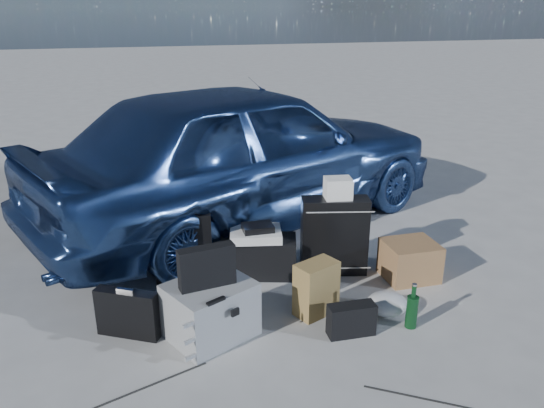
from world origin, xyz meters
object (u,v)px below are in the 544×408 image
Objects in this scene: pelican_case at (210,310)px; briefcase at (128,313)px; car at (245,153)px; duffel_bag at (256,256)px; suitcase_left at (184,247)px; cardboard_box at (410,260)px; green_bottle at (412,306)px; suitcase_right at (334,236)px.

pelican_case is 0.59m from briefcase.
duffel_bag is at bearing 147.15° from car.
cardboard_box is at bearing -5.38° from suitcase_left.
green_bottle is (1.49, -1.20, -0.14)m from suitcase_left.
cardboard_box is 0.78m from green_bottle.
car is 6.62× the size of suitcase_right.
car reaches higher than green_bottle.
duffel_bag is (1.11, 0.63, -0.00)m from briefcase.
cardboard_box is (0.59, -0.30, -0.18)m from suitcase_right.
suitcase_left is at bearing 69.29° from pelican_case.
cardboard_box is at bearing -11.92° from suitcase_right.
pelican_case is at bearing -75.88° from suitcase_left.
briefcase reaches higher than cardboard_box.
suitcase_left reaches higher than briefcase.
pelican_case is 0.91× the size of suitcase_left.
cardboard_box is at bearing 60.81° from green_bottle.
pelican_case is 0.97m from duffel_bag.
duffel_bag is 1.33m from cardboard_box.
green_bottle is at bearing -33.84° from duffel_bag.
car reaches higher than cardboard_box.
suitcase_right is at bearing 46.15° from briefcase.
car is 2.05m from cardboard_box.
pelican_case reaches higher than cardboard_box.
suitcase_right reaches higher than cardboard_box.
pelican_case is at bearing 136.60° from car.
car is 2.36m from briefcase.
pelican_case is at bearing -137.08° from suitcase_right.
green_bottle is at bearing -37.68° from pelican_case.
suitcase_right reaches higher than pelican_case.
suitcase_left is 1.42× the size of cardboard_box.
suitcase_right reaches higher than suitcase_left.
suitcase_left reaches higher than green_bottle.
green_bottle is (0.66, -2.34, -0.61)m from car.
suitcase_left is 1.92m from green_bottle.
car is at bearing 63.90° from suitcase_left.
suitcase_left is at bearing 121.45° from car.
duffel_bag is at bearing 160.77° from cardboard_box.
duffel_bag reaches higher than green_bottle.
car reaches higher than briefcase.
duffel_bag is 1.43m from green_bottle.
car is 13.32× the size of green_bottle.
green_bottle is at bearing -119.19° from cardboard_box.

